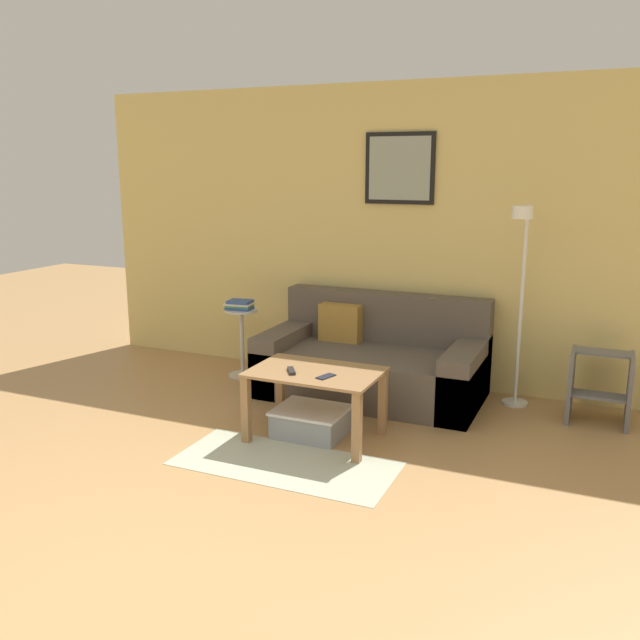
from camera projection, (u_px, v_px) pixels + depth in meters
ground_plane at (114, 605)px, 2.95m from camera, size 16.00×16.00×0.00m
wall_back at (383, 235)px, 5.86m from camera, size 5.60×0.09×2.55m
area_rug at (285, 463)px, 4.34m from camera, size 1.43×0.65×0.01m
couch at (373, 363)px, 5.62m from camera, size 1.79×0.94×0.81m
coffee_table at (315, 384)px, 4.67m from camera, size 0.89×0.59×0.49m
storage_bin at (311, 422)px, 4.79m from camera, size 0.49×0.42×0.20m
floor_lamp at (521, 282)px, 5.08m from camera, size 0.20×0.46×1.59m
side_table at (242, 337)px, 6.09m from camera, size 0.30×0.30×0.62m
book_stack at (240, 305)px, 6.02m from camera, size 0.25×0.21×0.08m
remote_control at (291, 371)px, 4.61m from camera, size 0.12×0.15×0.02m
cell_phone at (326, 376)px, 4.51m from camera, size 0.10×0.15×0.01m
step_stool at (600, 385)px, 5.00m from camera, size 0.43×0.38×0.53m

